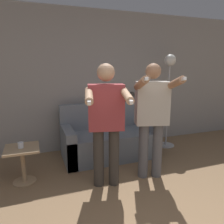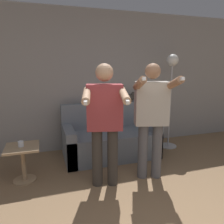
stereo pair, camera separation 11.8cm
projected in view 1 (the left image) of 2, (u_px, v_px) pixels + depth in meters
wall_back at (87, 81)px, 4.12m from camera, size 10.00×0.05×2.60m
couch at (109, 140)px, 3.90m from camera, size 1.63×0.82×0.92m
person_left at (106, 118)px, 2.77m from camera, size 0.62×0.76×1.62m
person_right at (152, 113)px, 3.00m from camera, size 0.63×0.75×1.62m
cat at (126, 97)px, 4.19m from camera, size 0.44×0.13×0.18m
floor_lamp at (169, 80)px, 4.16m from camera, size 0.34×0.34×1.80m
side_table at (23, 158)px, 2.97m from camera, size 0.44×0.44×0.51m
cup at (21, 145)px, 2.92m from camera, size 0.07×0.07×0.08m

